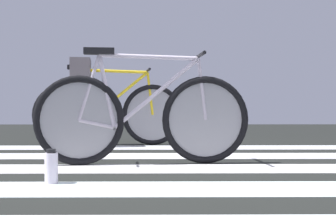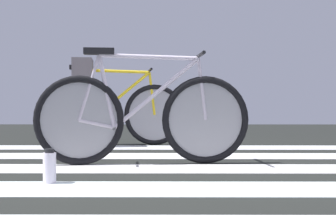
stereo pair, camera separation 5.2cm
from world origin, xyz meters
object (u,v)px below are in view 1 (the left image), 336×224
(bicycle_1_of_2, at_px, (143,117))
(cyclist_2_of_2, at_px, (81,90))
(water_bottle, at_px, (51,167))
(bicycle_2_of_2, at_px, (109,113))

(bicycle_1_of_2, height_order, cyclist_2_of_2, cyclist_2_of_2)
(water_bottle, bearing_deg, bicycle_2_of_2, 88.85)
(bicycle_2_of_2, relative_size, water_bottle, 8.07)
(bicycle_1_of_2, xyz_separation_m, cyclist_2_of_2, (-0.78, 1.47, 0.26))
(bicycle_2_of_2, distance_m, water_bottle, 2.35)
(cyclist_2_of_2, relative_size, water_bottle, 4.69)
(bicycle_1_of_2, distance_m, cyclist_2_of_2, 1.69)
(bicycle_2_of_2, height_order, water_bottle, bicycle_2_of_2)
(bicycle_2_of_2, bearing_deg, bicycle_1_of_2, -80.43)
(bicycle_1_of_2, relative_size, cyclist_2_of_2, 1.73)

